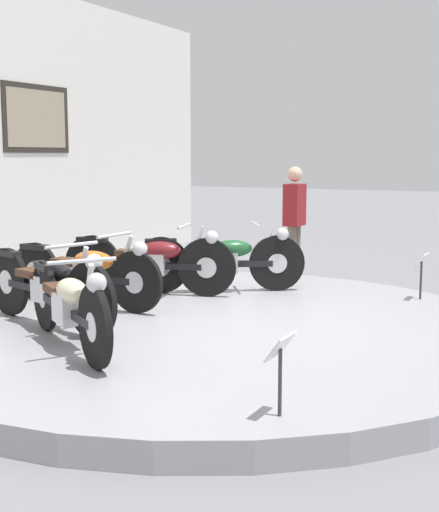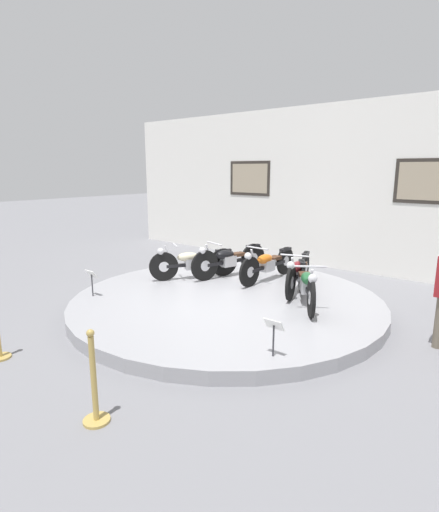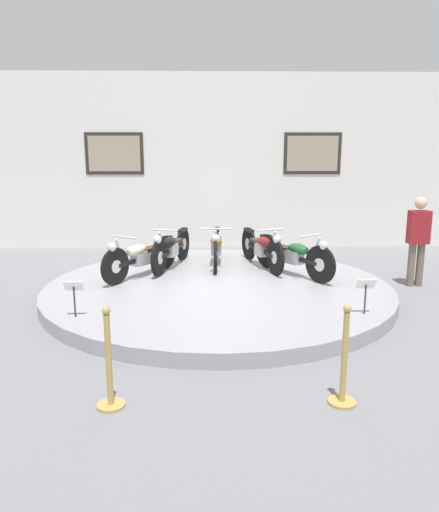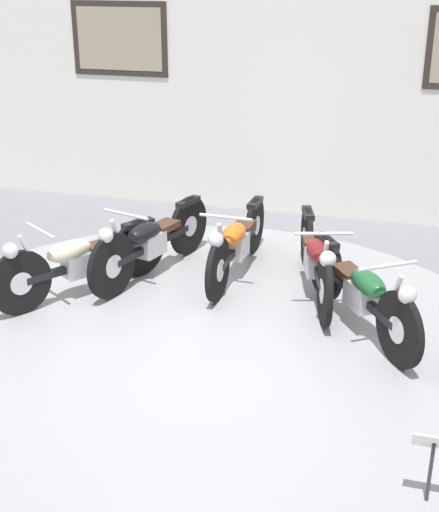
{
  "view_description": "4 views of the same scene",
  "coord_description": "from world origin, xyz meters",
  "views": [
    {
      "loc": [
        -5.86,
        -3.18,
        1.78
      ],
      "look_at": [
        0.27,
        0.01,
        0.8
      ],
      "focal_mm": 50.0,
      "sensor_mm": 36.0,
      "label": 1
    },
    {
      "loc": [
        4.45,
        -5.73,
        2.57
      ],
      "look_at": [
        -0.19,
        0.02,
        0.97
      ],
      "focal_mm": 28.0,
      "sensor_mm": 36.0,
      "label": 2
    },
    {
      "loc": [
        -0.2,
        -8.13,
        2.49
      ],
      "look_at": [
        0.03,
        0.08,
        0.68
      ],
      "focal_mm": 35.0,
      "sensor_mm": 36.0,
      "label": 3
    },
    {
      "loc": [
        1.71,
        -5.31,
        3.3
      ],
      "look_at": [
        0.13,
        0.31,
        0.89
      ],
      "focal_mm": 50.0,
      "sensor_mm": 36.0,
      "label": 4
    }
  ],
  "objects": [
    {
      "name": "motorcycle_black",
      "position": [
        -0.87,
        1.18,
        0.61
      ],
      "size": [
        0.68,
        1.96,
        0.81
      ],
      "color": "black",
      "rests_on": "display_platform"
    },
    {
      "name": "display_platform",
      "position": [
        0.0,
        0.0,
        0.1
      ],
      "size": [
        5.8,
        5.8,
        0.21
      ],
      "primitive_type": "cylinder",
      "color": "#99999E",
      "rests_on": "ground_plane"
    },
    {
      "name": "motorcycle_orange",
      "position": [
        -0.0,
        1.43,
        0.59
      ],
      "size": [
        0.54,
        1.98,
        0.79
      ],
      "color": "black",
      "rests_on": "display_platform"
    },
    {
      "name": "motorcycle_cream",
      "position": [
        -1.38,
        0.54,
        0.59
      ],
      "size": [
        1.14,
        1.68,
        0.79
      ],
      "color": "black",
      "rests_on": "display_platform"
    },
    {
      "name": "motorcycle_green",
      "position": [
        1.38,
        0.54,
        0.6
      ],
      "size": [
        1.17,
        1.69,
        0.8
      ],
      "color": "black",
      "rests_on": "display_platform"
    },
    {
      "name": "motorcycle_maroon",
      "position": [
        0.87,
        1.18,
        0.6
      ],
      "size": [
        0.68,
        1.95,
        0.81
      ],
      "color": "black",
      "rests_on": "display_platform"
    },
    {
      "name": "info_placard_front_left",
      "position": [
        -2.0,
        -1.59,
        0.57
      ],
      "size": [
        0.26,
        0.11,
        0.51
      ],
      "color": "#333338",
      "rests_on": "display_platform"
    },
    {
      "name": "back_wall",
      "position": [
        0.0,
        4.28,
        2.11
      ],
      "size": [
        14.0,
        0.22,
        4.21
      ],
      "color": "white",
      "rests_on": "ground_plane"
    },
    {
      "name": "info_placard_front_centre",
      "position": [
        2.0,
        -1.59,
        0.57
      ],
      "size": [
        0.26,
        0.11,
        0.51
      ],
      "color": "#333338",
      "rests_on": "display_platform"
    },
    {
      "name": "stanchion_post_left_of_entry",
      "position": [
        -1.14,
        -3.66,
        0.34
      ],
      "size": [
        0.28,
        0.28,
        1.02
      ],
      "color": "tan",
      "rests_on": "ground_plane"
    },
    {
      "name": "ground_plane",
      "position": [
        0.0,
        0.0,
        0.0
      ],
      "size": [
        60.0,
        60.0,
        0.0
      ],
      "primitive_type": "plane",
      "color": "slate"
    },
    {
      "name": "stanchion_post_right_of_entry",
      "position": [
        1.14,
        -3.66,
        0.34
      ],
      "size": [
        0.28,
        0.28,
        1.02
      ],
      "color": "tan",
      "rests_on": "ground_plane"
    },
    {
      "name": "visitor_standing",
      "position": [
        3.59,
        0.54,
        0.91
      ],
      "size": [
        0.36,
        0.22,
        1.62
      ],
      "color": "#6B6051",
      "rests_on": "ground_plane"
    }
  ]
}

